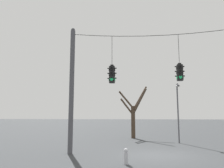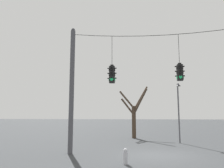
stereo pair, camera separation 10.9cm
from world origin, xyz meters
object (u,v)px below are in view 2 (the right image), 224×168
object	(u,v)px
bare_tree	(134,114)
fire_hydrant	(125,156)
utility_pole_left	(72,89)
street_lamp	(179,104)
traffic_light_near_left_pole	(180,72)
traffic_light_near_right_pole	(112,74)

from	to	relation	value
bare_tree	fire_hydrant	distance (m)	12.08
utility_pole_left	fire_hydrant	xyz separation A→B (m)	(3.58, -2.46, -3.66)
bare_tree	street_lamp	bearing A→B (deg)	-42.64
street_lamp	traffic_light_near_left_pole	bearing A→B (deg)	-98.46
fire_hydrant	utility_pole_left	bearing A→B (deg)	145.45
bare_tree	traffic_light_near_right_pole	bearing A→B (deg)	-97.08
utility_pole_left	bare_tree	distance (m)	10.28
traffic_light_near_right_pole	bare_tree	world-z (taller)	traffic_light_near_right_pole
utility_pole_left	fire_hydrant	bearing A→B (deg)	-34.55
utility_pole_left	traffic_light_near_right_pole	world-z (taller)	utility_pole_left
traffic_light_near_right_pole	traffic_light_near_left_pole	distance (m)	4.18
utility_pole_left	fire_hydrant	world-z (taller)	utility_pole_left
bare_tree	fire_hydrant	size ratio (longest dim) A/B	7.27
fire_hydrant	street_lamp	bearing A→B (deg)	63.88
traffic_light_near_left_pole	street_lamp	xyz separation A→B (m)	(0.87, 5.86, -1.64)
traffic_light_near_right_pole	street_lamp	world-z (taller)	traffic_light_near_right_pole
utility_pole_left	bare_tree	world-z (taller)	utility_pole_left
traffic_light_near_left_pole	street_lamp	size ratio (longest dim) A/B	0.58
traffic_light_near_left_pole	fire_hydrant	bearing A→B (deg)	-142.51
utility_pole_left	bare_tree	bearing A→B (deg)	68.15
traffic_light_near_right_pole	traffic_light_near_left_pole	world-z (taller)	traffic_light_near_right_pole
traffic_light_near_right_pole	traffic_light_near_left_pole	bearing A→B (deg)	0.00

